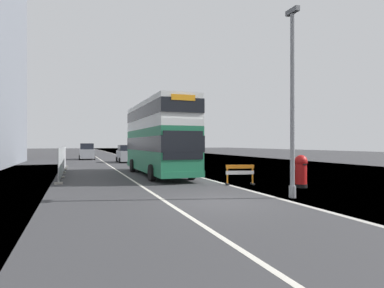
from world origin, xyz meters
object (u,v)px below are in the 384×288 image
at_px(lamppost_foreground, 292,109).
at_px(roadworks_barrier, 240,172).
at_px(double_decker_bus, 158,137).
at_px(car_receding_mid, 87,152).
at_px(car_oncoming_near, 126,154).
at_px(red_pillar_postbox, 301,170).

relative_size(lamppost_foreground, roadworks_barrier, 4.85).
bearing_deg(double_decker_bus, car_receding_mid, 98.95).
xyz_separation_m(lamppost_foreground, car_oncoming_near, (-2.69, 27.30, -2.70)).
xyz_separation_m(double_decker_bus, car_oncoming_near, (0.22, 16.29, -1.73)).
distance_m(double_decker_bus, car_oncoming_near, 16.38).
height_order(lamppost_foreground, car_oncoming_near, lamppost_foreground).
bearing_deg(car_oncoming_near, lamppost_foreground, -84.36).
bearing_deg(lamppost_foreground, double_decker_bus, 104.84).
bearing_deg(roadworks_barrier, car_receding_mid, 102.22).
bearing_deg(red_pillar_postbox, car_receding_mid, 105.34).
distance_m(red_pillar_postbox, car_receding_mid, 34.82).
bearing_deg(double_decker_bus, car_oncoming_near, 89.21).
xyz_separation_m(red_pillar_postbox, car_receding_mid, (-9.21, 33.58, 0.13)).
distance_m(double_decker_bus, lamppost_foreground, 11.43).
xyz_separation_m(lamppost_foreground, roadworks_barrier, (-0.01, 4.42, -3.00)).
height_order(double_decker_bus, roadworks_barrier, double_decker_bus).
bearing_deg(car_receding_mid, red_pillar_postbox, -74.66).
relative_size(red_pillar_postbox, car_receding_mid, 0.37).
relative_size(double_decker_bus, car_oncoming_near, 2.54).
relative_size(double_decker_bus, red_pillar_postbox, 6.70).
distance_m(double_decker_bus, car_receding_mid, 25.32).
distance_m(roadworks_barrier, car_oncoming_near, 23.04).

